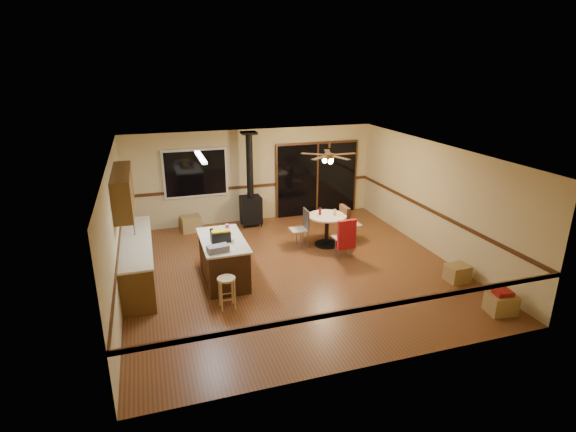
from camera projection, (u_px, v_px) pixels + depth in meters
name	position (u px, v px, depth m)	size (l,w,h in m)	color
floor	(292.00, 270.00, 9.87)	(7.00, 7.00, 0.00)	brown
ceiling	(293.00, 153.00, 9.02)	(7.00, 7.00, 0.00)	silver
wall_back	(253.00, 176.00, 12.60)	(7.00, 7.00, 0.00)	#CAB880
wall_front	(370.00, 290.00, 6.29)	(7.00, 7.00, 0.00)	#CAB880
wall_left	(116.00, 232.00, 8.44)	(7.00, 7.00, 0.00)	#CAB880
wall_right	(435.00, 199.00, 10.45)	(7.00, 7.00, 0.00)	#CAB880
chair_rail	(292.00, 227.00, 9.54)	(7.00, 7.00, 0.08)	#412410
window	(196.00, 173.00, 12.03)	(1.72, 0.10, 1.32)	black
sliding_door	(317.00, 180.00, 13.18)	(2.52, 0.10, 2.10)	black
lower_cabinets	(138.00, 261.00, 9.26)	(0.60, 3.00, 0.86)	#593916
countertop	(135.00, 241.00, 9.11)	(0.64, 3.04, 0.04)	beige
upper_cabinets	(123.00, 191.00, 8.92)	(0.35, 2.00, 0.80)	#593916
kitchen_island	(223.00, 259.00, 9.29)	(0.88, 1.68, 0.90)	#331C0C
wood_stove	(251.00, 200.00, 12.32)	(0.55, 0.50, 2.52)	black
ceiling_fan	(329.00, 157.00, 10.48)	(0.24, 0.24, 0.55)	brown
fluorescent_strip	(201.00, 157.00, 8.79)	(0.10, 1.20, 0.04)	white
toolbox_grey	(218.00, 249.00, 8.54)	(0.40, 0.22, 0.12)	slate
toolbox_black	(221.00, 237.00, 8.99)	(0.39, 0.20, 0.21)	black
toolbox_yellow_lid	(220.00, 231.00, 8.95)	(0.35, 0.18, 0.03)	gold
box_on_island	(217.00, 234.00, 9.20)	(0.20, 0.28, 0.19)	olive
bottle_dark	(212.00, 235.00, 9.04)	(0.07, 0.07, 0.26)	black
bottle_pink	(227.00, 230.00, 9.32)	(0.08, 0.08, 0.25)	#D84C8C
bottle_white	(220.00, 230.00, 9.41)	(0.06, 0.06, 0.17)	white
bar_stool	(227.00, 293.00, 8.25)	(0.33, 0.33, 0.61)	tan
blue_bucket	(236.00, 285.00, 8.91)	(0.29, 0.29, 0.25)	blue
dining_table	(327.00, 225.00, 11.03)	(0.95, 0.95, 0.78)	black
glass_red	(320.00, 211.00, 10.96)	(0.07, 0.07, 0.18)	#590C14
glass_cream	(335.00, 212.00, 10.93)	(0.07, 0.07, 0.15)	beige
chair_left	(303.00, 224.00, 10.93)	(0.41, 0.41, 0.51)	tan
chair_near	(346.00, 234.00, 10.24)	(0.44, 0.48, 0.70)	tan
chair_right	(345.00, 220.00, 11.20)	(0.46, 0.44, 0.70)	tan
box_under_window	(191.00, 224.00, 12.06)	(0.52, 0.41, 0.41)	olive
box_corner_a	(501.00, 304.00, 8.13)	(0.48, 0.40, 0.36)	olive
box_corner_b	(457.00, 273.00, 9.31)	(0.44, 0.38, 0.36)	olive
box_small_red	(503.00, 293.00, 8.05)	(0.31, 0.25, 0.08)	maroon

